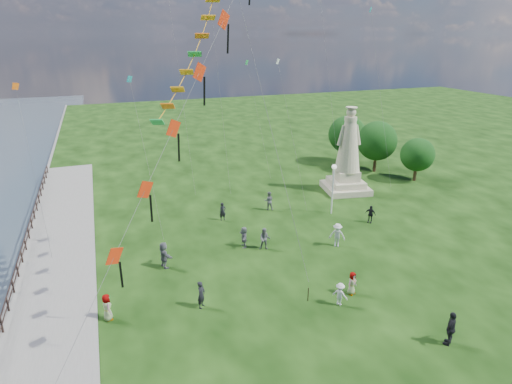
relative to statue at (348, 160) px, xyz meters
name	(u,v)px	position (x,y,z in m)	size (l,w,h in m)	color
waterfront	(32,300)	(-28.20, -10.10, -3.31)	(200.00, 200.00, 1.51)	#34454F
statue	(348,160)	(0.00, 0.00, 0.00)	(4.92, 4.92, 8.61)	tan
lamppost	(333,178)	(-4.37, -4.73, 0.07)	(0.43, 0.43, 4.60)	silver
tree_row	(372,141)	(6.57, 5.32, 0.28)	(7.71, 12.54, 5.96)	#382314
person_0	(201,295)	(-18.64, -14.47, -2.39)	(0.63, 0.41, 1.71)	black
person_1	(265,239)	(-12.49, -8.99, -2.40)	(0.83, 0.51, 1.71)	#595960
person_2	(340,294)	(-10.88, -17.08, -2.53)	(0.93, 0.48, 1.44)	silver
person_3	(451,328)	(-7.34, -22.09, -2.28)	(1.14, 0.58, 1.95)	black
person_4	(352,283)	(-9.60, -16.36, -2.50)	(0.74, 0.45, 1.51)	#595960
person_5	(164,255)	(-19.95, -9.03, -2.30)	(1.76, 0.76, 1.89)	#595960
person_6	(223,212)	(-13.94, -2.76, -2.45)	(0.59, 0.39, 1.61)	black
person_7	(269,201)	(-9.32, -1.96, -2.38)	(0.85, 0.52, 1.75)	#595960
person_8	(337,235)	(-7.17, -10.44, -2.32)	(1.20, 0.62, 1.86)	silver
person_9	(370,214)	(-2.26, -7.62, -2.47)	(0.91, 0.47, 1.56)	black
person_10	(107,307)	(-23.88, -13.79, -2.44)	(0.79, 0.49, 1.62)	#595960
person_11	(244,237)	(-13.82, -8.08, -2.43)	(1.52, 0.66, 1.64)	#595960
red_kite_train	(185,109)	(-18.99, -14.48, 8.48)	(12.39, 9.35, 18.91)	black
small_kites	(233,45)	(-10.52, 4.30, 10.97)	(33.65, 16.24, 29.47)	teal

